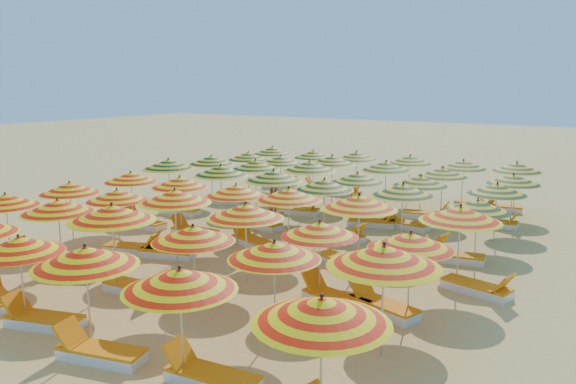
% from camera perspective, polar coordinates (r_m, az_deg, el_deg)
% --- Properties ---
extents(ground, '(120.00, 120.00, 0.00)m').
position_cam_1_polar(ground, '(18.70, -0.82, -5.07)').
color(ground, '#DFB863').
rests_on(ground, ground).
extents(umbrella_2, '(2.30, 2.30, 2.01)m').
position_cam_1_polar(umbrella_2, '(13.35, -25.67, -4.88)').
color(umbrella_2, silver).
rests_on(umbrella_2, ground).
extents(umbrella_3, '(2.45, 2.45, 2.16)m').
position_cam_1_polar(umbrella_3, '(11.49, -19.90, -6.19)').
color(umbrella_3, silver).
rests_on(umbrella_3, ground).
extents(umbrella_4, '(2.59, 2.59, 2.12)m').
position_cam_1_polar(umbrella_4, '(9.86, -10.93, -8.75)').
color(umbrella_4, silver).
rests_on(umbrella_4, ground).
extents(umbrella_5, '(2.75, 2.75, 2.19)m').
position_cam_1_polar(umbrella_5, '(8.31, 3.44, -11.94)').
color(umbrella_5, silver).
rests_on(umbrella_5, ground).
extents(umbrella_6, '(1.98, 1.98, 2.04)m').
position_cam_1_polar(umbrella_6, '(18.42, -26.78, -0.75)').
color(umbrella_6, silver).
rests_on(umbrella_6, ground).
extents(umbrella_7, '(2.51, 2.51, 2.12)m').
position_cam_1_polar(umbrella_7, '(16.51, -22.35, -1.38)').
color(umbrella_7, silver).
rests_on(umbrella_7, ground).
extents(umbrella_8, '(2.23, 2.23, 2.30)m').
position_cam_1_polar(umbrella_8, '(14.50, -17.45, -2.05)').
color(umbrella_8, silver).
rests_on(umbrella_8, ground).
extents(umbrella_9, '(2.02, 2.02, 2.04)m').
position_cam_1_polar(umbrella_9, '(12.99, -9.61, -4.22)').
color(umbrella_9, silver).
rests_on(umbrella_9, ground).
extents(umbrella_10, '(2.35, 2.35, 2.06)m').
position_cam_1_polar(umbrella_10, '(11.50, -1.38, -5.96)').
color(umbrella_10, silver).
rests_on(umbrella_10, ground).
extents(umbrella_11, '(2.30, 2.30, 2.29)m').
position_cam_1_polar(umbrella_11, '(10.61, 9.73, -6.43)').
color(umbrella_11, silver).
rests_on(umbrella_11, ground).
extents(umbrella_12, '(1.96, 1.96, 2.06)m').
position_cam_1_polar(umbrella_12, '(19.63, -21.31, 0.37)').
color(umbrella_12, silver).
rests_on(umbrella_12, ground).
extents(umbrella_13, '(2.42, 2.42, 2.00)m').
position_cam_1_polar(umbrella_13, '(18.17, -16.98, -0.31)').
color(umbrella_13, silver).
rests_on(umbrella_13, ground).
extents(umbrella_14, '(2.50, 2.50, 2.23)m').
position_cam_1_polar(umbrella_14, '(16.49, -11.42, -0.45)').
color(umbrella_14, silver).
rests_on(umbrella_14, ground).
extents(umbrella_15, '(2.29, 2.29, 2.16)m').
position_cam_1_polar(umbrella_15, '(14.63, -4.33, -1.94)').
color(umbrella_15, silver).
rests_on(umbrella_15, ground).
extents(umbrella_16, '(2.42, 2.42, 1.99)m').
position_cam_1_polar(umbrella_16, '(13.42, 3.25, -3.80)').
color(umbrella_16, silver).
rests_on(umbrella_16, ground).
extents(umbrella_17, '(2.09, 2.09, 2.02)m').
position_cam_1_polar(umbrella_17, '(12.60, 12.35, -4.89)').
color(umbrella_17, silver).
rests_on(umbrella_17, ground).
extents(umbrella_18, '(2.57, 2.57, 2.06)m').
position_cam_1_polar(umbrella_18, '(21.17, -15.69, 1.45)').
color(umbrella_18, silver).
rests_on(umbrella_18, ground).
extents(umbrella_19, '(2.60, 2.60, 2.09)m').
position_cam_1_polar(umbrella_19, '(19.56, -10.95, 0.99)').
color(umbrella_19, silver).
rests_on(umbrella_19, ground).
extents(umbrella_20, '(2.56, 2.56, 2.05)m').
position_cam_1_polar(umbrella_20, '(18.03, -5.30, 0.18)').
color(umbrella_20, silver).
rests_on(umbrella_20, ground).
extents(umbrella_21, '(2.11, 2.11, 2.14)m').
position_cam_1_polar(umbrella_21, '(16.90, 0.08, -0.24)').
color(umbrella_21, silver).
rests_on(umbrella_21, ground).
extents(umbrella_22, '(2.70, 2.70, 2.25)m').
position_cam_1_polar(umbrella_22, '(15.47, 7.25, -1.01)').
color(umbrella_22, silver).
rests_on(umbrella_22, ground).
extents(umbrella_23, '(2.46, 2.46, 2.19)m').
position_cam_1_polar(umbrella_23, '(14.81, 17.12, -2.14)').
color(umbrella_23, silver).
rests_on(umbrella_23, ground).
extents(umbrella_24, '(2.30, 2.30, 2.26)m').
position_cam_1_polar(umbrella_24, '(23.00, -12.05, 2.78)').
color(umbrella_24, silver).
rests_on(umbrella_24, ground).
extents(umbrella_25, '(2.29, 2.29, 2.23)m').
position_cam_1_polar(umbrella_25, '(21.15, -6.84, 2.18)').
color(umbrella_25, silver).
rests_on(umbrella_25, ground).
extents(umbrella_26, '(2.21, 2.21, 2.24)m').
position_cam_1_polar(umbrella_26, '(19.77, -1.48, 1.67)').
color(umbrella_26, silver).
rests_on(umbrella_26, ground).
extents(umbrella_27, '(2.53, 2.53, 2.11)m').
position_cam_1_polar(umbrella_27, '(18.70, 3.72, 0.75)').
color(umbrella_27, silver).
rests_on(umbrella_27, ground).
extents(umbrella_28, '(2.16, 2.16, 2.16)m').
position_cam_1_polar(umbrella_28, '(17.81, 11.61, 0.19)').
color(umbrella_28, silver).
rests_on(umbrella_28, ground).
extents(umbrella_29, '(2.37, 2.37, 1.98)m').
position_cam_1_polar(umbrella_29, '(16.88, 18.71, -1.31)').
color(umbrella_29, silver).
rests_on(umbrella_29, ground).
extents(umbrella_30, '(2.28, 2.28, 2.13)m').
position_cam_1_polar(umbrella_30, '(24.80, -7.80, 3.23)').
color(umbrella_30, silver).
rests_on(umbrella_30, ground).
extents(umbrella_31, '(2.40, 2.40, 2.12)m').
position_cam_1_polar(umbrella_31, '(23.28, -3.30, 2.80)').
color(umbrella_31, silver).
rests_on(umbrella_31, ground).
extents(umbrella_32, '(2.49, 2.49, 2.27)m').
position_cam_1_polar(umbrella_32, '(21.92, 2.23, 2.66)').
color(umbrella_32, silver).
rests_on(umbrella_32, ground).
extents(umbrella_33, '(2.34, 2.34, 2.03)m').
position_cam_1_polar(umbrella_33, '(20.67, 7.09, 1.48)').
color(umbrella_33, silver).
rests_on(umbrella_33, ground).
extents(umbrella_34, '(2.24, 2.24, 2.08)m').
position_cam_1_polar(umbrella_34, '(20.09, 13.34, 1.12)').
color(umbrella_34, silver).
rests_on(umbrella_34, ground).
extents(umbrella_35, '(2.13, 2.13, 2.05)m').
position_cam_1_polar(umbrella_35, '(19.39, 20.47, 0.28)').
color(umbrella_35, silver).
rests_on(umbrella_35, ground).
extents(umbrella_36, '(2.55, 2.55, 2.07)m').
position_cam_1_polar(umbrella_36, '(26.44, -4.07, 3.67)').
color(umbrella_36, silver).
rests_on(umbrella_36, ground).
extents(umbrella_37, '(2.57, 2.57, 2.07)m').
position_cam_1_polar(umbrella_37, '(24.99, -0.78, 3.28)').
color(umbrella_37, silver).
rests_on(umbrella_37, ground).
extents(umbrella_38, '(2.19, 2.19, 2.21)m').
position_cam_1_polar(umbrella_38, '(24.16, 4.52, 3.28)').
color(umbrella_38, silver).
rests_on(umbrella_38, ground).
extents(umbrella_39, '(2.29, 2.29, 2.19)m').
position_cam_1_polar(umbrella_39, '(22.72, 9.93, 2.62)').
color(umbrella_39, silver).
rests_on(umbrella_39, ground).
extents(umbrella_40, '(2.56, 2.56, 2.08)m').
position_cam_1_polar(umbrella_40, '(22.23, 15.44, 1.95)').
color(umbrella_40, silver).
rests_on(umbrella_40, ground).
extents(umbrella_41, '(2.43, 2.43, 2.04)m').
position_cam_1_polar(umbrella_41, '(21.65, 21.92, 1.20)').
color(umbrella_41, silver).
rests_on(umbrella_41, ground).
extents(umbrella_42, '(2.21, 2.21, 2.10)m').
position_cam_1_polar(umbrella_42, '(28.27, -1.60, 4.23)').
color(umbrella_42, silver).
rests_on(umbrella_42, ground).
extents(umbrella_43, '(2.19, 2.19, 2.05)m').
position_cam_1_polar(umbrella_43, '(27.25, 2.59, 3.86)').
color(umbrella_43, silver).
rests_on(umbrella_43, ground).
extents(umbrella_44, '(2.41, 2.41, 2.15)m').
position_cam_1_polar(umbrella_44, '(26.01, 6.98, 3.67)').
color(umbrella_44, silver).
rests_on(umbrella_44, ground).
extents(umbrella_45, '(2.21, 2.21, 2.14)m').
position_cam_1_polar(umbrella_45, '(25.15, 12.30, 3.22)').
color(umbrella_45, silver).
rests_on(umbrella_45, ground).
extents(umbrella_46, '(2.13, 2.13, 2.10)m').
position_cam_1_polar(umbrella_46, '(24.46, 17.40, 2.67)').
color(umbrella_46, silver).
rests_on(umbrella_46, ground).
extents(umbrella_47, '(2.59, 2.59, 2.15)m').
position_cam_1_polar(umbrella_47, '(24.09, 22.21, 2.34)').
color(umbrella_47, silver).
rests_on(umbrella_47, ground).
extents(lounger_2, '(1.83, 1.05, 0.69)m').
position_cam_1_polar(lounger_2, '(13.49, -23.64, -11.81)').
color(lounger_2, white).
rests_on(lounger_2, ground).
extents(lounger_3, '(1.82, 0.96, 0.69)m').
position_cam_1_polar(lounger_3, '(11.63, -18.60, -15.18)').
color(lounger_3, white).
rests_on(lounger_3, ground).
extents(lounger_4, '(1.78, 0.73, 0.69)m').
position_cam_1_polar(lounger_4, '(10.35, -7.90, -18.09)').
color(lounger_4, white).
rests_on(lounger_4, ground).
extents(lounger_7, '(1.82, 1.25, 0.69)m').
position_cam_1_polar(lounger_7, '(16.48, -21.20, -7.50)').
color(lounger_7, white).
rests_on(lounger_7, ground).
extents(lounger_8, '(1.77, 0.70, 0.69)m').
position_cam_1_polar(lounger_8, '(14.68, -15.07, -9.39)').
color(lounger_8, white).
rests_on(lounger_8, ground).
extents(lounger_9, '(1.83, 1.08, 0.69)m').
position_cam_1_polar(lounger_9, '(18.11, -15.45, -5.51)').
color(lounger_9, white).
rests_on(lounger_9, ground).
extents(lounger_10, '(1.83, 1.04, 0.69)m').
position_cam_1_polar(lounger_10, '(17.39, -12.03, -6.03)').
color(lounger_10, white).
rests_on(lounger_10, ground).
extents(lounger_11, '(1.81, 0.91, 0.69)m').
position_cam_1_polar(lounger_11, '(13.57, 4.77, -10.74)').
color(lounger_11, white).
rests_on(lounger_11, ground).
extents(lounger_12, '(1.83, 1.09, 0.69)m').
position_cam_1_polar(lounger_12, '(13.29, 9.54, -11.34)').
color(lounger_12, white).
rests_on(lounger_12, ground).
extents(lounger_13, '(1.75, 0.62, 0.69)m').
position_cam_1_polar(lounger_13, '(21.17, -14.44, -3.08)').
color(lounger_13, white).
rests_on(lounger_13, ground).
extents(lounger_14, '(1.74, 0.62, 0.69)m').
position_cam_1_polar(lounger_14, '(19.64, -9.55, -3.98)').
color(lounger_14, white).
rests_on(lounger_14, ground).
extents(lounger_15, '(1.83, 1.12, 0.69)m').
position_cam_1_polar(lounger_15, '(18.24, -3.64, -5.01)').
color(lounger_15, white).
rests_on(lounger_15, ground).
extents(lounger_16, '(1.83, 1.07, 0.69)m').
position_cam_1_polar(lounger_16, '(16.29, 5.73, -7.00)').
color(lounger_16, white).
rests_on(lounger_16, ground).
extents(lounger_17, '(1.82, 0.97, 0.69)m').
position_cam_1_polar(lounger_17, '(14.97, 18.75, -9.20)').
color(lounger_17, white).
rests_on(lounger_17, ground).
extents(lounger_18, '(1.78, 0.73, 0.69)m').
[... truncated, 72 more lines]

